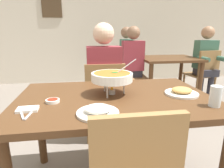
{
  "coord_description": "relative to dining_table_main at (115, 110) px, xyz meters",
  "views": [
    {
      "loc": [
        -0.22,
        -1.29,
        1.22
      ],
      "look_at": [
        0.0,
        0.15,
        0.82
      ],
      "focal_mm": 30.76,
      "sensor_mm": 36.0,
      "label": 1
    }
  ],
  "objects": [
    {
      "name": "chair_bg_left",
      "position": [
        0.69,
        2.51,
        -0.16
      ],
      "size": [
        0.49,
        0.49,
        0.9
      ],
      "color": "olive",
      "rests_on": "ground_plane"
    },
    {
      "name": "dining_table_far",
      "position": [
        1.29,
        1.93,
        -0.03
      ],
      "size": [
        1.0,
        0.8,
        0.77
      ],
      "color": "#51331C",
      "rests_on": "ground_plane"
    },
    {
      "name": "curry_bowl",
      "position": [
        -0.01,
        0.05,
        0.24
      ],
      "size": [
        0.33,
        0.3,
        0.26
      ],
      "color": "silver",
      "rests_on": "dining_table_main"
    },
    {
      "name": "rice_plate",
      "position": [
        -0.15,
        -0.29,
        0.13
      ],
      "size": [
        0.24,
        0.24,
        0.06
      ],
      "color": "white",
      "rests_on": "dining_table_main"
    },
    {
      "name": "spoon_utensil",
      "position": [
        -0.52,
        -0.23,
        0.11
      ],
      "size": [
        0.03,
        0.17,
        0.01
      ],
      "primitive_type": "cube",
      "rotation": [
        0.0,
        0.0,
        -0.13
      ],
      "color": "silver",
      "rests_on": "dining_table_main"
    },
    {
      "name": "sauce_dish",
      "position": [
        -0.43,
        -0.06,
        0.12
      ],
      "size": [
        0.09,
        0.09,
        0.02
      ],
      "color": "white",
      "rests_on": "dining_table_main"
    },
    {
      "name": "diner_main",
      "position": [
        0.0,
        0.77,
        0.08
      ],
      "size": [
        0.4,
        0.45,
        1.31
      ],
      "color": "#2D2D38",
      "rests_on": "ground_plane"
    },
    {
      "name": "patron_bg_right",
      "position": [
        0.62,
        1.94,
        0.08
      ],
      "size": [
        0.4,
        0.45,
        1.31
      ],
      "color": "#2D2D38",
      "rests_on": "ground_plane"
    },
    {
      "name": "dining_table_main",
      "position": [
        0.0,
        0.0,
        0.0
      ],
      "size": [
        1.38,
        0.9,
        0.77
      ],
      "color": "#51331C",
      "rests_on": "ground_plane"
    },
    {
      "name": "cafe_rear_partition",
      "position": [
        0.0,
        3.54,
        0.83
      ],
      "size": [
        10.0,
        0.1,
        3.0
      ],
      "primitive_type": "cube",
      "color": "beige",
      "rests_on": "ground_plane"
    },
    {
      "name": "appetizer_plate",
      "position": [
        0.49,
        -0.03,
        0.13
      ],
      "size": [
        0.24,
        0.24,
        0.06
      ],
      "color": "white",
      "rests_on": "dining_table_main"
    },
    {
      "name": "chair_bg_middle",
      "position": [
        1.95,
        1.86,
        -0.16
      ],
      "size": [
        0.49,
        0.49,
        0.9
      ],
      "color": "olive",
      "rests_on": "ground_plane"
    },
    {
      "name": "patron_bg_left",
      "position": [
        0.68,
        2.51,
        0.08
      ],
      "size": [
        0.45,
        0.4,
        1.31
      ],
      "color": "#2D2D38",
      "rests_on": "ground_plane"
    },
    {
      "name": "drink_glass",
      "position": [
        0.58,
        -0.28,
        0.16
      ],
      "size": [
        0.07,
        0.07,
        0.13
      ],
      "color": "silver",
      "rests_on": "dining_table_main"
    },
    {
      "name": "chair_diner_main",
      "position": [
        -0.0,
        0.74,
        -0.16
      ],
      "size": [
        0.44,
        0.44,
        0.9
      ],
      "color": "olive",
      "rests_on": "ground_plane"
    },
    {
      "name": "napkin_folded",
      "position": [
        -0.55,
        -0.18,
        0.11
      ],
      "size": [
        0.12,
        0.09,
        0.02
      ],
      "primitive_type": "cube",
      "rotation": [
        0.0,
        0.0,
        0.05
      ],
      "color": "white",
      "rests_on": "dining_table_main"
    },
    {
      "name": "picture_frame_hung",
      "position": [
        -0.87,
        3.48,
        1.14
      ],
      "size": [
        0.44,
        0.03,
        0.56
      ],
      "primitive_type": "cube",
      "color": "#4C3823"
    },
    {
      "name": "fork_utensil",
      "position": [
        -0.57,
        -0.23,
        0.11
      ],
      "size": [
        0.08,
        0.16,
        0.01
      ],
      "primitive_type": "cube",
      "rotation": [
        0.0,
        0.0,
        0.39
      ],
      "color": "silver",
      "rests_on": "dining_table_main"
    },
    {
      "name": "chair_bg_right",
      "position": [
        0.66,
        2.01,
        -0.16
      ],
      "size": [
        0.46,
        0.46,
        0.9
      ],
      "color": "olive",
      "rests_on": "ground_plane"
    },
    {
      "name": "patron_bg_middle",
      "position": [
        1.96,
        1.86,
        0.08
      ],
      "size": [
        0.4,
        0.45,
        1.31
      ],
      "color": "#2D2D38",
      "rests_on": "ground_plane"
    }
  ]
}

